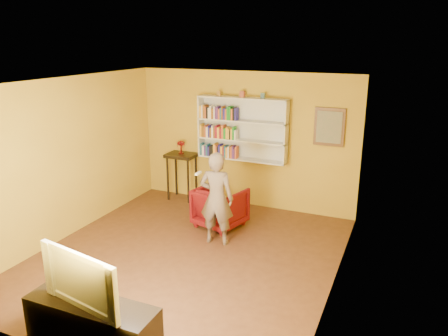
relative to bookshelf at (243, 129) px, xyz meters
The scene contains 16 objects.
room_shell 2.48m from the bookshelf, 90.00° to the right, with size 5.30×5.80×2.88m.
bookshelf is the anchor object (origin of this frame).
books_row_lower 0.67m from the bookshelf, 167.04° to the right, with size 0.79×0.18×0.26m.
books_row_middle 0.50m from the bookshelf, 167.37° to the right, with size 0.77×0.19×0.27m.
books_row_upper 0.58m from the bookshelf, 167.70° to the right, with size 0.78×0.19×0.26m.
ornament_left 0.83m from the bookshelf, behind, with size 0.07×0.07×0.10m, color #A2752E.
ornament_centre 0.68m from the bookshelf, 92.98° to the right, with size 0.09×0.09×0.12m, color #AB4F39.
ornament_right 0.79m from the bookshelf, ahead, with size 0.07×0.07×0.10m, color #43656F.
framed_painting 1.66m from the bookshelf, ahead, with size 0.55×0.05×0.70m.
console_table 1.53m from the bookshelf, behind, with size 0.60×0.46×0.99m.
ruby_lustre 1.38m from the bookshelf, behind, with size 0.17×0.17×0.27m.
armchair 1.67m from the bookshelf, 89.71° to the right, with size 0.78×0.80×0.73m, color #4E050C.
person 1.96m from the bookshelf, 82.75° to the right, with size 0.57×0.37×1.57m, color brown.
game_remote 2.13m from the bookshelf, 88.06° to the right, with size 0.04×0.15×0.04m, color silver.
tv_cabinet 4.84m from the bookshelf, 89.60° to the right, with size 1.53×0.46×0.55m, color black.
television 4.72m from the bookshelf, 89.60° to the right, with size 1.12×0.15×0.65m, color black.
Camera 1 is at (2.99, -5.44, 3.30)m, focal length 35.00 mm.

